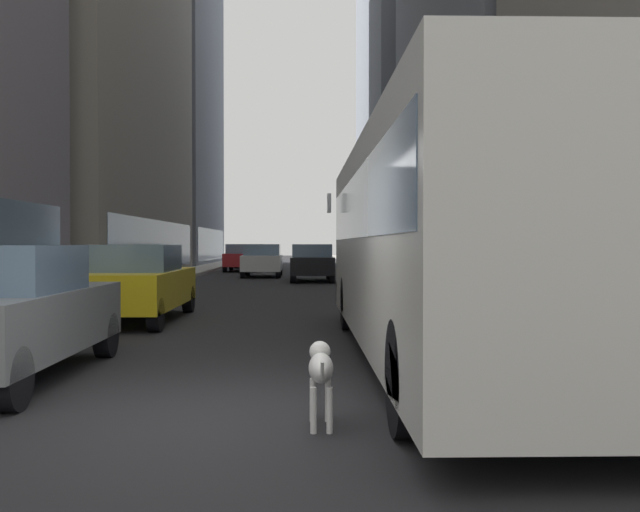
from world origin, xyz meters
TOP-DOWN VIEW (x-y plane):
  - ground_plane at (0.00, 35.00)m, footprint 120.00×120.00m
  - sidewalk_left at (-5.70, 35.00)m, footprint 2.40×110.00m
  - sidewalk_right at (5.70, 35.00)m, footprint 2.40×110.00m
  - building_left_far at (-11.90, 50.59)m, footprint 11.18×17.43m
  - building_right_mid at (11.90, 30.16)m, footprint 9.66×23.94m
  - building_right_far at (11.90, 56.20)m, footprint 11.15×23.96m
  - transit_bus at (2.80, 3.41)m, footprint 2.78×11.53m
  - car_grey_wagon at (-2.80, 1.93)m, footprint 1.71×4.23m
  - car_yellow_taxi at (-2.80, 8.55)m, footprint 1.93×4.74m
  - car_blue_hatchback at (-2.80, 43.28)m, footprint 1.89×4.39m
  - car_white_van at (-1.20, 29.18)m, footprint 1.89×4.01m
  - car_red_coupe at (-2.80, 36.69)m, footprint 1.93×4.63m
  - car_black_suv at (1.20, 25.01)m, footprint 1.84×4.67m
  - dalmatian_dog at (0.94, -0.33)m, footprint 0.22×0.96m

SIDE VIEW (x-z plane):
  - ground_plane at x=0.00m, z-range 0.00..0.00m
  - sidewalk_left at x=-5.70m, z-range 0.00..0.15m
  - sidewalk_right at x=5.70m, z-range 0.00..0.15m
  - dalmatian_dog at x=0.94m, z-range 0.15..0.87m
  - car_grey_wagon at x=-2.80m, z-range 0.01..1.63m
  - car_white_van at x=-1.20m, z-range 0.01..1.63m
  - car_blue_hatchback at x=-2.80m, z-range 0.01..1.63m
  - car_black_suv at x=1.20m, z-range 0.01..1.63m
  - car_red_coupe at x=-2.80m, z-range 0.02..1.64m
  - car_yellow_taxi at x=-2.80m, z-range 0.02..1.64m
  - transit_bus at x=2.80m, z-range 0.25..3.30m
  - building_right_mid at x=11.90m, z-range -0.01..24.92m
  - building_left_far at x=-11.90m, z-range -0.01..31.24m
  - building_right_far at x=11.90m, z-range -0.01..34.83m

